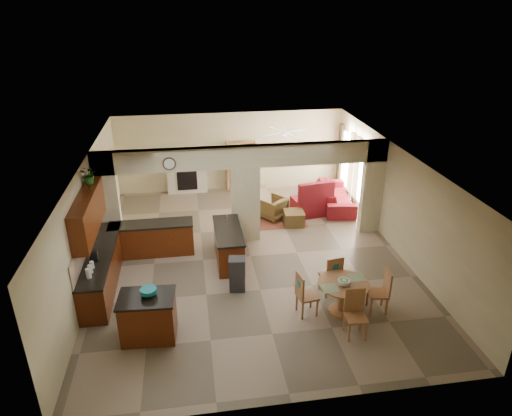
{
  "coord_description": "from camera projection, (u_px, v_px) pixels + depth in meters",
  "views": [
    {
      "loc": [
        -1.48,
        -10.58,
        6.29
      ],
      "look_at": [
        0.19,
        0.3,
        1.29
      ],
      "focal_mm": 32.0,
      "sensor_mm": 36.0,
      "label": 1
    }
  ],
  "objects": [
    {
      "name": "drape_b_left",
      "position": [
        351.0,
        166.0,
        15.43
      ],
      "size": [
        0.1,
        0.28,
        2.3
      ],
      "primitive_type": "cube",
      "color": "#41201A",
      "rests_on": "wall_right"
    },
    {
      "name": "window_b",
      "position": [
        346.0,
        160.0,
        15.98
      ],
      "size": [
        0.02,
        0.9,
        1.9
      ],
      "primitive_type": "cube",
      "color": "white",
      "rests_on": "wall_right"
    },
    {
      "name": "drape_b_right",
      "position": [
        340.0,
        155.0,
        16.51
      ],
      "size": [
        0.1,
        0.28,
        2.3
      ],
      "primitive_type": "cube",
      "color": "#41201A",
      "rests_on": "wall_right"
    },
    {
      "name": "ceiling_fan",
      "position": [
        284.0,
        133.0,
        14.17
      ],
      "size": [
        1.0,
        1.0,
        0.1
      ],
      "primitive_type": "cylinder",
      "color": "white",
      "rests_on": "ceiling"
    },
    {
      "name": "chair_north",
      "position": [
        332.0,
        274.0,
        10.5
      ],
      "size": [
        0.49,
        0.49,
        1.02
      ],
      "rotation": [
        0.0,
        0.0,
        3.32
      ],
      "color": "olive",
      "rests_on": "floor"
    },
    {
      "name": "wall_clock",
      "position": [
        169.0,
        164.0,
        11.8
      ],
      "size": [
        0.34,
        0.03,
        0.34
      ],
      "primitive_type": "cylinder",
      "rotation": [
        1.57,
        0.0,
        0.0
      ],
      "color": "#4B2F19",
      "rests_on": "partition_header"
    },
    {
      "name": "peninsula",
      "position": [
        229.0,
        245.0,
        11.95
      ],
      "size": [
        0.7,
        1.85,
        0.91
      ],
      "color": "#3B1406",
      "rests_on": "floor"
    },
    {
      "name": "fireplace",
      "position": [
        187.0,
        176.0,
        16.2
      ],
      "size": [
        1.6,
        0.35,
        1.2
      ],
      "color": "beige",
      "rests_on": "floor"
    },
    {
      "name": "window_a",
      "position": [
        364.0,
        177.0,
        14.45
      ],
      "size": [
        0.02,
        0.9,
        1.9
      ],
      "primitive_type": "cube",
      "color": "white",
      "rests_on": "wall_right"
    },
    {
      "name": "partition_right_pier",
      "position": [
        372.0,
        187.0,
        13.16
      ],
      "size": [
        0.6,
        0.25,
        2.8
      ],
      "primitive_type": "cube",
      "color": "#B8AF87",
      "rests_on": "floor"
    },
    {
      "name": "kitchen_counter",
      "position": [
        124.0,
        255.0,
        11.46
      ],
      "size": [
        2.52,
        3.29,
        1.48
      ],
      "color": "#3B1406",
      "rests_on": "floor"
    },
    {
      "name": "dining_table",
      "position": [
        343.0,
        293.0,
        9.91
      ],
      "size": [
        1.12,
        1.12,
        0.76
      ],
      "color": "olive",
      "rests_on": "floor"
    },
    {
      "name": "ottoman",
      "position": [
        294.0,
        218.0,
        14.0
      ],
      "size": [
        0.65,
        0.65,
        0.44
      ],
      "primitive_type": "cube",
      "rotation": [
        0.0,
        0.0,
        -0.08
      ],
      "color": "maroon",
      "rests_on": "floor"
    },
    {
      "name": "upper_cabinets",
      "position": [
        88.0,
        214.0,
        10.29
      ],
      "size": [
        0.35,
        2.4,
        0.9
      ],
      "primitive_type": "cube",
      "color": "#3B1406",
      "rests_on": "wall_left"
    },
    {
      "name": "shelving_unit",
      "position": [
        241.0,
        166.0,
        16.34
      ],
      "size": [
        1.0,
        0.32,
        1.8
      ],
      "primitive_type": "cube",
      "color": "olive",
      "rests_on": "floor"
    },
    {
      "name": "chair_west",
      "position": [
        304.0,
        293.0,
        9.83
      ],
      "size": [
        0.48,
        0.48,
        1.02
      ],
      "rotation": [
        0.0,
        0.0,
        1.72
      ],
      "color": "olive",
      "rests_on": "floor"
    },
    {
      "name": "rug",
      "position": [
        279.0,
        220.0,
        14.38
      ],
      "size": [
        1.6,
        1.3,
        0.01
      ],
      "primitive_type": "cube",
      "color": "#945136",
      "rests_on": "floor"
    },
    {
      "name": "chair_south",
      "position": [
        355.0,
        311.0,
        9.26
      ],
      "size": [
        0.44,
        0.44,
        1.02
      ],
      "rotation": [
        0.0,
        0.0,
        -0.05
      ],
      "color": "olive",
      "rests_on": "floor"
    },
    {
      "name": "glazed_door",
      "position": [
        354.0,
        173.0,
        15.27
      ],
      "size": [
        0.02,
        0.7,
        2.1
      ],
      "primitive_type": "cube",
      "color": "white",
      "rests_on": "wall_right"
    },
    {
      "name": "partition_center_pier",
      "position": [
        245.0,
        204.0,
        12.77
      ],
      "size": [
        0.8,
        0.25,
        2.2
      ],
      "primitive_type": "cube",
      "color": "#B8AF87",
      "rests_on": "floor"
    },
    {
      "name": "chaise",
      "position": [
        312.0,
        206.0,
        14.8
      ],
      "size": [
        1.31,
        1.13,
        0.47
      ],
      "primitive_type": "cube",
      "rotation": [
        0.0,
        0.0,
        0.16
      ],
      "color": "maroon",
      "rests_on": "floor"
    },
    {
      "name": "ceiling",
      "position": [
        250.0,
        157.0,
        11.17
      ],
      "size": [
        10.0,
        10.0,
        0.0
      ],
      "primitive_type": "plane",
      "rotation": [
        3.14,
        0.0,
        0.0
      ],
      "color": "white",
      "rests_on": "wall_back"
    },
    {
      "name": "drape_a_right",
      "position": [
        356.0,
        171.0,
        14.98
      ],
      "size": [
        0.1,
        0.28,
        2.3
      ],
      "primitive_type": "cube",
      "color": "#41201A",
      "rests_on": "wall_right"
    },
    {
      "name": "kitchen_island",
      "position": [
        148.0,
        317.0,
        9.19
      ],
      "size": [
        1.17,
        0.87,
        0.97
      ],
      "rotation": [
        0.0,
        0.0,
        -0.06
      ],
      "color": "#3B1406",
      "rests_on": "floor"
    },
    {
      "name": "wall_right",
      "position": [
        397.0,
        200.0,
        12.3
      ],
      "size": [
        0.0,
        10.0,
        10.0
      ],
      "primitive_type": "plane",
      "rotation": [
        1.57,
        0.0,
        -1.57
      ],
      "color": "#B8AF87",
      "rests_on": "floor"
    },
    {
      "name": "plant",
      "position": [
        89.0,
        175.0,
        10.65
      ],
      "size": [
        0.51,
        0.48,
        0.44
      ],
      "primitive_type": "imported",
      "rotation": [
        0.0,
        0.0,
        -0.42
      ],
      "color": "#1B4712",
      "rests_on": "upper_cabinets"
    },
    {
      "name": "armchair",
      "position": [
        273.0,
        208.0,
        14.4
      ],
      "size": [
        1.04,
        1.04,
        0.68
      ],
      "primitive_type": "imported",
      "rotation": [
        0.0,
        0.0,
        3.8
      ],
      "color": "maroon",
      "rests_on": "floor"
    },
    {
      "name": "trash_can",
      "position": [
        237.0,
        275.0,
        10.75
      ],
      "size": [
        0.41,
        0.36,
        0.78
      ],
      "primitive_type": "cube",
      "rotation": [
        0.0,
        0.0,
        -0.13
      ],
      "color": "#2A2A2C",
      "rests_on": "floor"
    },
    {
      "name": "partition_left_pier",
      "position": [
        108.0,
        203.0,
        12.14
      ],
      "size": [
        0.6,
        0.25,
        2.8
      ],
      "primitive_type": "cube",
      "color": "#B8AF87",
      "rests_on": "floor"
    },
    {
      "name": "partition_header",
      "position": [
        245.0,
        157.0,
        12.19
      ],
      "size": [
        8.0,
        0.25,
        0.6
      ],
      "primitive_type": "cube",
      "color": "#B8AF87",
      "rests_on": "partition_center_pier"
    },
    {
      "name": "floor",
      "position": [
        251.0,
        256.0,
        12.33
      ],
      "size": [
        10.0,
        10.0,
        0.0
      ],
      "primitive_type": "plane",
      "color": "gray",
      "rests_on": "ground"
    },
    {
      "name": "wall_left",
      "position": [
        89.0,
        219.0,
        11.2
      ],
      "size": [
        0.0,
        10.0,
        10.0
      ],
      "primitive_type": "plane",
      "rotation": [
        1.57,
        0.0,
        1.57
      ],
      "color": "#B8AF87",
      "rests_on": "floor"
    },
    {
      "name": "drape_a_left",
      "position": [
        370.0,
        184.0,
        13.9
      ],
      "size": [
        0.1,
        0.28,
        2.3
      ],
      "primitive_type": "cube",
      "color": "#41201A",
      "rests_on": "wall_right"
    },
    {
      "name": "chair_east",
      "position": [
        382.0,
        289.0,
        9.95
      ],
      "size": [
        0.47,
        0.47,
        1.02
      ],
      "rotation": [
        0.0,
        0.0,
        4.59
      ],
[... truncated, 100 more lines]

